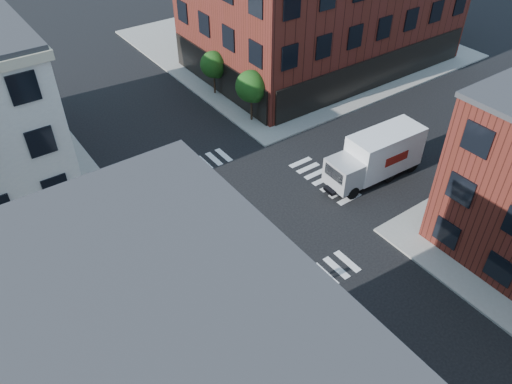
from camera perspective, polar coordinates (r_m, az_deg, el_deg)
name	(u,v)px	position (r m, az deg, el deg)	size (l,w,h in m)	color
ground	(246,216)	(33.72, -1.16, -2.81)	(120.00, 120.00, 0.00)	black
sidewalk_ne	(293,43)	(59.01, 4.26, 16.57)	(30.00, 30.00, 0.15)	gray
building_ne	(324,3)	(53.14, 7.75, 20.60)	(25.00, 16.00, 12.00)	#4D1A13
tree_near	(252,88)	(42.31, -0.45, 11.83)	(2.69, 2.69, 4.49)	black
tree_far	(214,66)	(46.98, -4.80, 14.19)	(2.43, 2.43, 4.07)	black
signal_pole	(210,299)	(25.28, -5.27, -12.11)	(1.29, 1.24, 4.60)	black
box_truck	(377,156)	(37.12, 13.65, 4.06)	(8.05, 2.73, 3.60)	silver
traffic_cone	(219,308)	(28.07, -4.21, -13.12)	(0.47, 0.47, 0.75)	#FF650B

